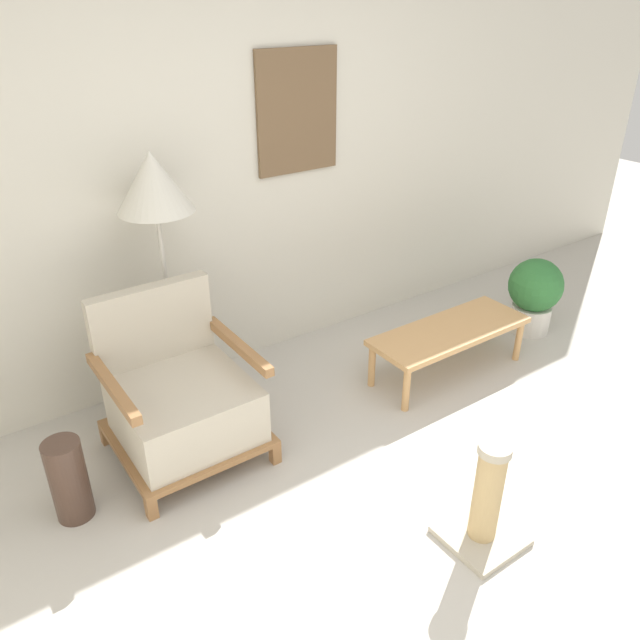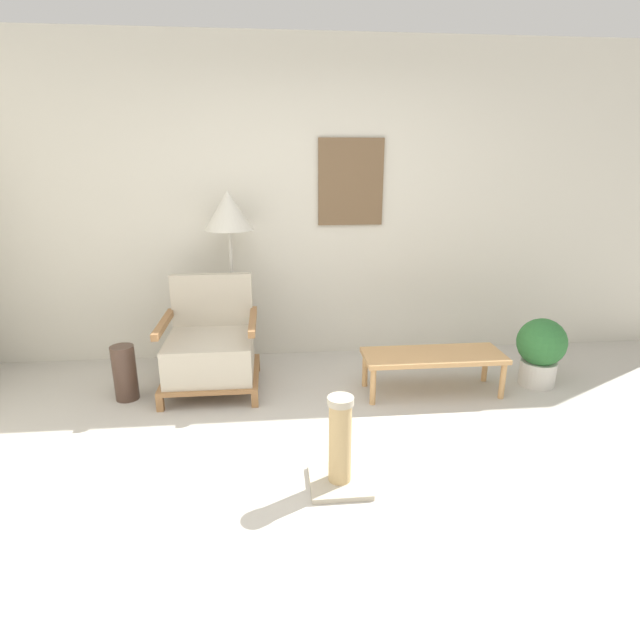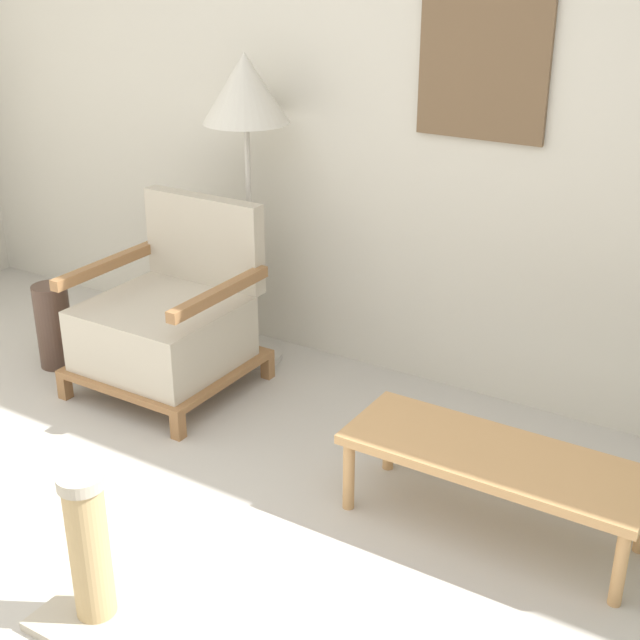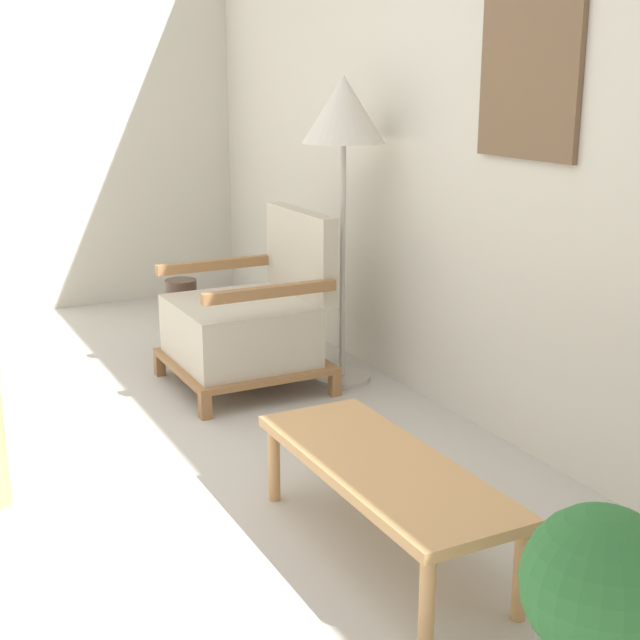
{
  "view_description": "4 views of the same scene",
  "coord_description": "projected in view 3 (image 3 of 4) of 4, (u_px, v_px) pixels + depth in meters",
  "views": [
    {
      "loc": [
        -1.8,
        -1.07,
        2.21
      ],
      "look_at": [
        -0.02,
        1.48,
        0.55
      ],
      "focal_mm": 35.0,
      "sensor_mm": 36.0,
      "label": 1
    },
    {
      "loc": [
        -0.38,
        -2.18,
        1.72
      ],
      "look_at": [
        -0.02,
        1.48,
        0.55
      ],
      "focal_mm": 28.0,
      "sensor_mm": 36.0,
      "label": 2
    },
    {
      "loc": [
        1.71,
        -1.31,
        1.99
      ],
      "look_at": [
        -0.02,
        1.48,
        0.55
      ],
      "focal_mm": 50.0,
      "sensor_mm": 36.0,
      "label": 3
    },
    {
      "loc": [
        3.05,
        -0.1,
        1.51
      ],
      "look_at": [
        -0.02,
        1.48,
        0.55
      ],
      "focal_mm": 50.0,
      "sensor_mm": 36.0,
      "label": 4
    }
  ],
  "objects": [
    {
      "name": "scratching_post",
      "position": [
        91.0,
        565.0,
        2.73
      ],
      "size": [
        0.33,
        0.33,
        0.54
      ],
      "color": "#B2A893",
      "rests_on": "ground_plane"
    },
    {
      "name": "coffee_table",
      "position": [
        494.0,
        462.0,
        3.12
      ],
      "size": [
        1.07,
        0.4,
        0.32
      ],
      "color": "tan",
      "rests_on": "ground_plane"
    },
    {
      "name": "armchair",
      "position": [
        169.0,
        322.0,
        4.12
      ],
      "size": [
        0.73,
        0.71,
        0.86
      ],
      "color": "olive",
      "rests_on": "ground_plane"
    },
    {
      "name": "floor_lamp",
      "position": [
        246.0,
        102.0,
        4.0
      ],
      "size": [
        0.4,
        0.4,
        1.5
      ],
      "color": "#B7B2A8",
      "rests_on": "ground_plane"
    },
    {
      "name": "wall_back",
      "position": [
        418.0,
        92.0,
        3.85
      ],
      "size": [
        8.0,
        0.09,
        2.7
      ],
      "color": "beige",
      "rests_on": "ground_plane"
    },
    {
      "name": "vase",
      "position": [
        54.0,
        326.0,
        4.37
      ],
      "size": [
        0.17,
        0.17,
        0.42
      ],
      "primitive_type": "cylinder",
      "color": "#473328",
      "rests_on": "ground_plane"
    }
  ]
}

